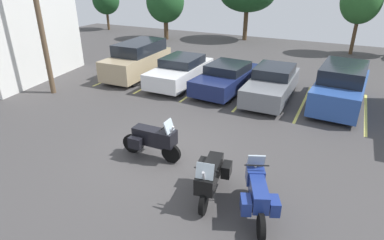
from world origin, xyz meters
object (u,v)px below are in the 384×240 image
object	(u,v)px
car_blue	(341,87)
motorcycle_touring	(153,139)
motorcycle_third	(258,193)
car_navy	(227,77)
utility_pole	(38,13)
car_grey	(272,84)
car_tan	(138,60)
car_white	(181,71)
motorcycle_second	(211,175)

from	to	relation	value
car_blue	motorcycle_touring	bearing A→B (deg)	-124.28
motorcycle_third	car_blue	distance (m)	8.74
car_navy	car_blue	bearing A→B (deg)	2.36
motorcycle_touring	utility_pole	xyz separation A→B (m)	(-7.86, 3.03, 3.13)
motorcycle_touring	car_grey	world-z (taller)	car_grey
motorcycle_third	car_tan	size ratio (longest dim) A/B	0.42
motorcycle_third	car_white	world-z (taller)	car_white
motorcycle_third	car_blue	size ratio (longest dim) A/B	0.41
car_tan	car_blue	distance (m)	10.72
motorcycle_touring	car_blue	xyz separation A→B (m)	(5.08, 7.46, 0.23)
car_white	car_navy	world-z (taller)	car_white
motorcycle_second	car_navy	size ratio (longest dim) A/B	0.47
motorcycle_touring	car_grey	distance (m)	7.43
motorcycle_third	car_grey	size ratio (longest dim) A/B	0.43
motorcycle_touring	motorcycle_second	size ratio (longest dim) A/B	0.96
motorcycle_third	motorcycle_second	bearing A→B (deg)	173.13
motorcycle_third	car_navy	distance (m)	9.30
car_white	car_grey	xyz separation A→B (m)	(4.87, 0.07, -0.01)
motorcycle_second	car_blue	world-z (taller)	car_blue
car_white	car_grey	bearing A→B (deg)	0.82
car_tan	car_grey	world-z (taller)	car_tan
motorcycle_second	utility_pole	distance (m)	11.51
car_white	car_navy	size ratio (longest dim) A/B	0.96
motorcycle_touring	car_grey	size ratio (longest dim) A/B	0.45
car_blue	utility_pole	xyz separation A→B (m)	(-12.94, -4.43, 2.91)
motorcycle_second	car_grey	bearing A→B (deg)	92.30
motorcycle_second	motorcycle_third	distance (m)	1.32
motorcycle_second	car_tan	size ratio (longest dim) A/B	0.47
motorcycle_touring	motorcycle_third	xyz separation A→B (m)	(3.76, -1.17, -0.04)
car_white	car_navy	xyz separation A→B (m)	(2.55, 0.19, -0.05)
motorcycle_touring	car_navy	size ratio (longest dim) A/B	0.45
motorcycle_touring	motorcycle_second	distance (m)	2.65
motorcycle_touring	utility_pole	world-z (taller)	utility_pole
motorcycle_second	car_grey	size ratio (longest dim) A/B	0.47
car_navy	utility_pole	size ratio (longest dim) A/B	0.65
motorcycle_touring	utility_pole	distance (m)	8.99
car_white	car_blue	xyz separation A→B (m)	(7.83, 0.40, 0.19)
car_blue	car_grey	bearing A→B (deg)	-173.56
motorcycle_touring	motorcycle_third	bearing A→B (deg)	-17.33
motorcycle_third	utility_pole	distance (m)	12.76
car_tan	car_navy	world-z (taller)	car_tan
motorcycle_touring	car_blue	bearing A→B (deg)	55.72
car_blue	utility_pole	bearing A→B (deg)	-161.10
motorcycle_second	car_blue	bearing A→B (deg)	72.73
motorcycle_third	car_navy	bearing A→B (deg)	115.18
car_navy	utility_pole	distance (m)	9.30
motorcycle_touring	car_blue	world-z (taller)	car_blue
motorcycle_touring	car_grey	xyz separation A→B (m)	(2.12, 7.12, 0.03)
car_white	car_navy	distance (m)	2.56
motorcycle_touring	car_tan	world-z (taller)	car_tan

